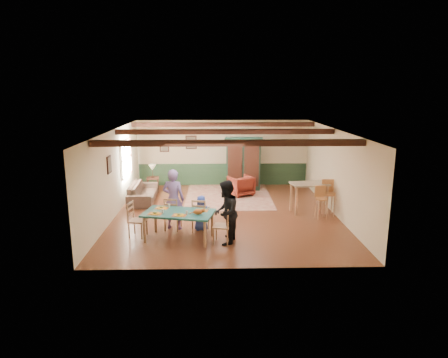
{
  "coord_description": "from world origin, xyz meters",
  "views": [
    {
      "loc": [
        -0.37,
        -12.29,
        3.95
      ],
      "look_at": [
        -0.05,
        0.03,
        1.15
      ],
      "focal_mm": 32.0,
      "sensor_mm": 36.0,
      "label": 1
    }
  ],
  "objects_px": {
    "person_woman": "(226,212)",
    "table_lamp": "(152,171)",
    "bar_stool_left": "(321,203)",
    "person_man": "(173,199)",
    "end_table": "(153,185)",
    "bar_stool_right": "(329,198)",
    "armchair": "(241,186)",
    "dining_chair_end_right": "(222,225)",
    "dining_chair_far_left": "(173,213)",
    "cat": "(198,211)",
    "armoire": "(244,164)",
    "dining_chair_end_left": "(138,220)",
    "sofa": "(143,192)",
    "person_child": "(201,213)",
    "dining_table": "(179,226)",
    "dining_chair_far_right": "(201,215)",
    "counter_table": "(309,198)"
  },
  "relations": [
    {
      "from": "cat",
      "to": "dining_chair_far_right",
      "type": "bearing_deg",
      "value": 100.37
    },
    {
      "from": "table_lamp",
      "to": "bar_stool_right",
      "type": "xyz_separation_m",
      "value": [
        6.01,
        -3.14,
        -0.25
      ]
    },
    {
      "from": "cat",
      "to": "armchair",
      "type": "relative_size",
      "value": 0.44
    },
    {
      "from": "dining_chair_far_left",
      "to": "cat",
      "type": "xyz_separation_m",
      "value": [
        0.76,
        -1.02,
        0.37
      ]
    },
    {
      "from": "armchair",
      "to": "table_lamp",
      "type": "bearing_deg",
      "value": -36.85
    },
    {
      "from": "dining_chair_end_left",
      "to": "bar_stool_left",
      "type": "distance_m",
      "value": 5.57
    },
    {
      "from": "end_table",
      "to": "table_lamp",
      "type": "bearing_deg",
      "value": 0.0
    },
    {
      "from": "dining_chair_end_right",
      "to": "person_man",
      "type": "xyz_separation_m",
      "value": [
        -1.36,
        1.14,
        0.39
      ]
    },
    {
      "from": "counter_table",
      "to": "sofa",
      "type": "bearing_deg",
      "value": 164.67
    },
    {
      "from": "dining_chair_far_left",
      "to": "dining_chair_far_right",
      "type": "distance_m",
      "value": 0.81
    },
    {
      "from": "person_man",
      "to": "dining_table",
      "type": "bearing_deg",
      "value": 116.57
    },
    {
      "from": "dining_chair_far_right",
      "to": "sofa",
      "type": "bearing_deg",
      "value": -43.41
    },
    {
      "from": "dining_chair_end_left",
      "to": "person_woman",
      "type": "xyz_separation_m",
      "value": [
        2.37,
        -0.53,
        0.35
      ]
    },
    {
      "from": "armchair",
      "to": "person_child",
      "type": "bearing_deg",
      "value": 43.47
    },
    {
      "from": "bar_stool_left",
      "to": "armchair",
      "type": "bearing_deg",
      "value": 123.99
    },
    {
      "from": "person_woman",
      "to": "end_table",
      "type": "distance_m",
      "value": 6.05
    },
    {
      "from": "end_table",
      "to": "bar_stool_right",
      "type": "bearing_deg",
      "value": -27.62
    },
    {
      "from": "person_man",
      "to": "bar_stool_right",
      "type": "relative_size",
      "value": 1.54
    },
    {
      "from": "armoire",
      "to": "counter_table",
      "type": "distance_m",
      "value": 3.7
    },
    {
      "from": "person_child",
      "to": "table_lamp",
      "type": "relative_size",
      "value": 1.98
    },
    {
      "from": "dining_chair_end_right",
      "to": "bar_stool_right",
      "type": "bearing_deg",
      "value": 135.71
    },
    {
      "from": "dining_table",
      "to": "counter_table",
      "type": "height_order",
      "value": "counter_table"
    },
    {
      "from": "person_man",
      "to": "bar_stool_right",
      "type": "distance_m",
      "value": 4.91
    },
    {
      "from": "dining_chair_end_right",
      "to": "bar_stool_left",
      "type": "relative_size",
      "value": 0.95
    },
    {
      "from": "person_man",
      "to": "armoire",
      "type": "distance_m",
      "value": 5.13
    },
    {
      "from": "table_lamp",
      "to": "bar_stool_left",
      "type": "bearing_deg",
      "value": -31.11
    },
    {
      "from": "person_woman",
      "to": "table_lamp",
      "type": "distance_m",
      "value": 6.02
    },
    {
      "from": "dining_chair_end_left",
      "to": "bar_stool_right",
      "type": "relative_size",
      "value": 0.85
    },
    {
      "from": "dining_chair_far_left",
      "to": "table_lamp",
      "type": "height_order",
      "value": "table_lamp"
    },
    {
      "from": "person_man",
      "to": "armoire",
      "type": "xyz_separation_m",
      "value": [
        2.33,
        4.56,
        0.16
      ]
    },
    {
      "from": "armchair",
      "to": "sofa",
      "type": "distance_m",
      "value": 3.62
    },
    {
      "from": "table_lamp",
      "to": "bar_stool_right",
      "type": "distance_m",
      "value": 6.78
    },
    {
      "from": "dining_chair_end_right",
      "to": "sofa",
      "type": "xyz_separation_m",
      "value": [
        -2.75,
        4.1,
        -0.16
      ]
    },
    {
      "from": "dining_chair_far_left",
      "to": "bar_stool_left",
      "type": "xyz_separation_m",
      "value": [
        4.49,
        0.87,
        0.03
      ]
    },
    {
      "from": "person_man",
      "to": "bar_stool_left",
      "type": "bearing_deg",
      "value": -157.28
    },
    {
      "from": "person_child",
      "to": "table_lamp",
      "type": "xyz_separation_m",
      "value": [
        -2.02,
        4.41,
        0.31
      ]
    },
    {
      "from": "armchair",
      "to": "armoire",
      "type": "bearing_deg",
      "value": -126.7
    },
    {
      "from": "dining_chair_far_right",
      "to": "person_man",
      "type": "xyz_separation_m",
      "value": [
        -0.77,
        0.26,
        0.39
      ]
    },
    {
      "from": "end_table",
      "to": "counter_table",
      "type": "distance_m",
      "value": 6.14
    },
    {
      "from": "person_man",
      "to": "person_child",
      "type": "height_order",
      "value": "person_man"
    },
    {
      "from": "person_woman",
      "to": "cat",
      "type": "relative_size",
      "value": 4.58
    },
    {
      "from": "table_lamp",
      "to": "counter_table",
      "type": "distance_m",
      "value": 6.15
    },
    {
      "from": "person_man",
      "to": "table_lamp",
      "type": "distance_m",
      "value": 4.41
    },
    {
      "from": "counter_table",
      "to": "bar_stool_left",
      "type": "bearing_deg",
      "value": -69.13
    },
    {
      "from": "bar_stool_left",
      "to": "person_man",
      "type": "bearing_deg",
      "value": -175.1
    },
    {
      "from": "dining_table",
      "to": "armoire",
      "type": "xyz_separation_m",
      "value": [
        2.12,
        5.44,
        0.66
      ]
    },
    {
      "from": "dining_table",
      "to": "table_lamp",
      "type": "relative_size",
      "value": 3.54
    },
    {
      "from": "end_table",
      "to": "armchair",
      "type": "bearing_deg",
      "value": -10.23
    },
    {
      "from": "table_lamp",
      "to": "dining_chair_end_left",
      "type": "bearing_deg",
      "value": -86.35
    },
    {
      "from": "dining_chair_far_left",
      "to": "dining_chair_end_right",
      "type": "xyz_separation_m",
      "value": [
        1.37,
        -1.06,
        0.0
      ]
    }
  ]
}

